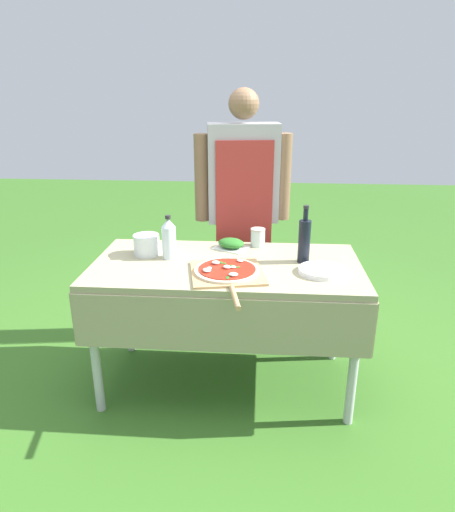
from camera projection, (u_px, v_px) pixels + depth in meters
ground_plane at (226, 381)px, 2.66m from camera, size 12.00×12.00×0.00m
prep_table at (226, 279)px, 2.43m from camera, size 1.43×0.73×0.74m
person_cook at (243, 198)px, 2.89m from camera, size 0.60×0.25×1.61m
pizza_on_peel at (227, 272)px, 2.25m from camera, size 0.41×0.60×0.05m
oil_bottle at (304, 240)px, 2.38m from camera, size 0.06×0.06×0.31m
water_bottle at (169, 238)px, 2.44m from camera, size 0.08×0.08×0.24m
herb_container at (231, 244)px, 2.61m from camera, size 0.23×0.21×0.06m
mixing_tub at (147, 245)px, 2.51m from camera, size 0.14×0.14×0.11m
plate_stack at (321, 271)px, 2.27m from camera, size 0.23×0.23×0.02m
sauce_jar at (258, 238)px, 2.65m from camera, size 0.08×0.08×0.11m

